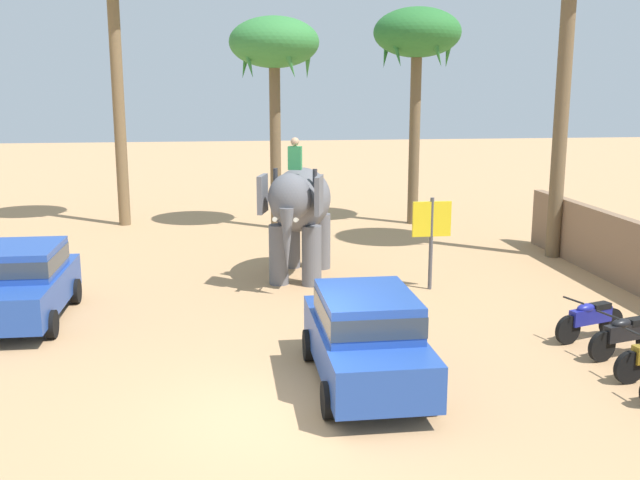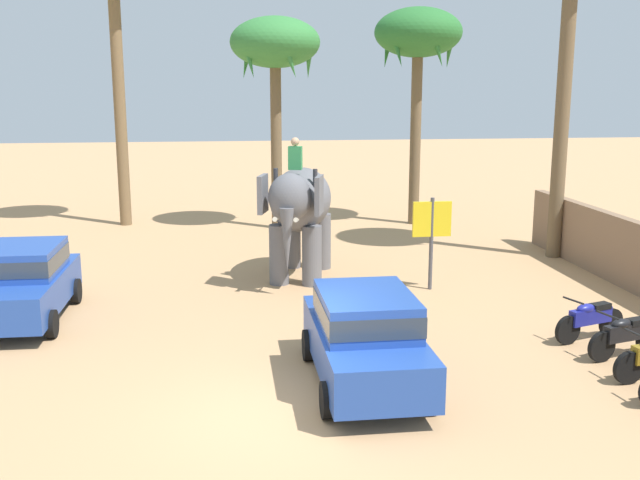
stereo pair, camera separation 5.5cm
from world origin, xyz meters
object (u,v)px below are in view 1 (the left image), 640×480
palm_tree_near_hut (274,48)px  motorcycle_end_of_row (590,318)px  car_sedan_foreground (366,334)px  signboard_yellow (432,225)px  car_parked_far_side (23,280)px  palm_tree_behind_elephant (417,39)px  motorcycle_far_in_row (626,334)px  elephant_with_mahout (299,206)px

palm_tree_near_hut → motorcycle_end_of_row: bearing=-67.3°
car_sedan_foreground → signboard_yellow: 6.59m
car_parked_far_side → signboard_yellow: (9.73, 1.29, 0.76)m
car_sedan_foreground → signboard_yellow: signboard_yellow is taller
motorcycle_end_of_row → palm_tree_near_hut: bearing=112.7°
car_parked_far_side → motorcycle_end_of_row: bearing=-13.8°
car_sedan_foreground → motorcycle_end_of_row: size_ratio=2.36×
car_parked_far_side → palm_tree_near_hut: (6.43, 10.24, 5.56)m
signboard_yellow → palm_tree_near_hut: bearing=110.2°
car_sedan_foreground → palm_tree_behind_elephant: bearing=72.3°
car_sedan_foreground → palm_tree_behind_elephant: palm_tree_behind_elephant is taller
car_parked_far_side → palm_tree_behind_elephant: (11.67, 10.44, 5.93)m
car_sedan_foreground → motorcycle_far_in_row: 5.32m
palm_tree_near_hut → signboard_yellow: 10.67m
signboard_yellow → car_parked_far_side: bearing=-172.4°
car_parked_far_side → signboard_yellow: size_ratio=1.71×
motorcycle_end_of_row → palm_tree_behind_elephant: (-0.25, 13.37, 6.39)m
car_parked_far_side → motorcycle_far_in_row: size_ratio=2.33×
palm_tree_behind_elephant → motorcycle_far_in_row: bearing=-88.2°
car_parked_far_side → signboard_yellow: 9.84m
car_sedan_foreground → car_parked_far_side: bearing=146.2°
motorcycle_end_of_row → palm_tree_near_hut: palm_tree_near_hut is taller
motorcycle_far_in_row → palm_tree_behind_elephant: 15.76m
car_parked_far_side → palm_tree_near_hut: palm_tree_near_hut is taller
motorcycle_far_in_row → signboard_yellow: bearing=114.5°
palm_tree_near_hut → signboard_yellow: bearing=-69.8°
elephant_with_mahout → car_sedan_foreground: bearing=-87.2°
car_sedan_foreground → elephant_with_mahout: 7.55m
palm_tree_near_hut → signboard_yellow: size_ratio=3.16×
elephant_with_mahout → palm_tree_near_hut: size_ratio=0.53×
car_sedan_foreground → motorcycle_end_of_row: bearing=18.2°
signboard_yellow → car_sedan_foreground: bearing=-116.0°
car_sedan_foreground → elephant_with_mahout: (-0.36, 7.47, 1.06)m
motorcycle_end_of_row → palm_tree_behind_elephant: bearing=91.1°
palm_tree_behind_elephant → palm_tree_near_hut: size_ratio=1.05×
elephant_with_mahout → palm_tree_behind_elephant: size_ratio=0.50×
palm_tree_behind_elephant → signboard_yellow: palm_tree_behind_elephant is taller
car_sedan_foreground → motorcycle_far_in_row: bearing=6.8°
motorcycle_far_in_row → signboard_yellow: size_ratio=0.73×
motorcycle_far_in_row → motorcycle_end_of_row: same height
palm_tree_near_hut → car_parked_far_side: bearing=-122.1°
car_sedan_foreground → palm_tree_near_hut: bearing=91.7°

